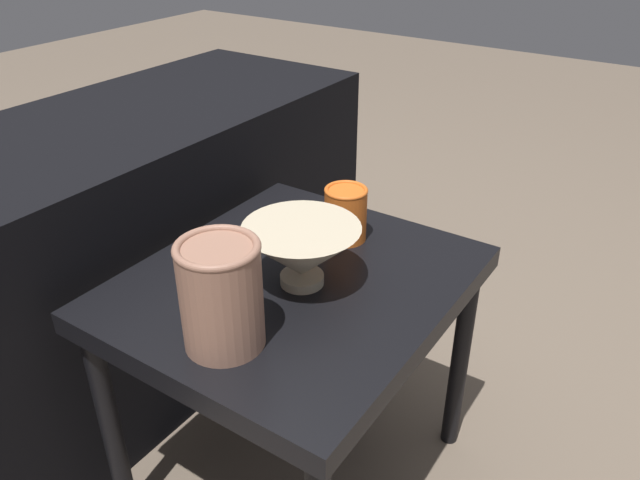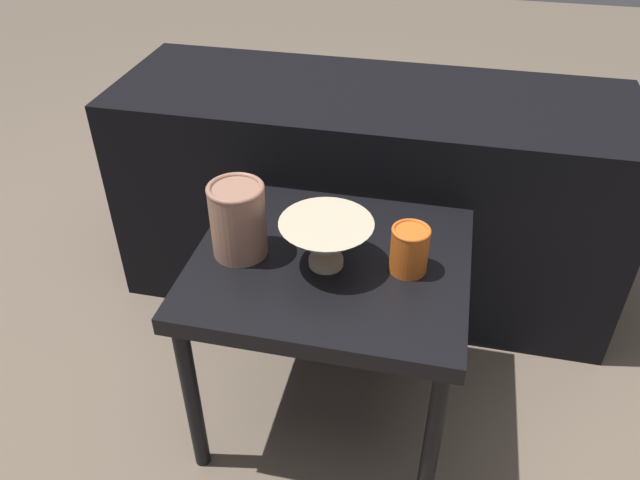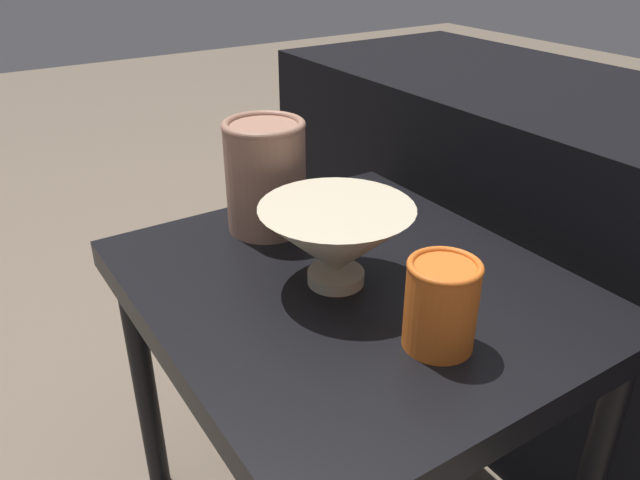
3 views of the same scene
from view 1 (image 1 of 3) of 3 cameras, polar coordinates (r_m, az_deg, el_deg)
name	(u,v)px [view 1 (image 1 of 3)]	position (r m, az deg, el deg)	size (l,w,h in m)	color
ground_plane	(299,472)	(1.40, -1.93, -20.41)	(8.00, 8.00, 0.00)	#6B5B4C
table	(295,305)	(1.11, -2.30, -6.00)	(0.59, 0.52, 0.49)	black
couch_backdrop	(100,266)	(1.51, -19.47, -2.25)	(1.43, 0.50, 0.64)	black
bowl	(302,252)	(1.03, -1.70, -1.11)	(0.20, 0.20, 0.11)	#C1B293
vase_textured_left	(221,294)	(0.89, -9.04, -4.86)	(0.12, 0.12, 0.17)	#996B56
vase_colorful_right	(347,213)	(1.16, 2.50, 2.45)	(0.08, 0.08, 0.10)	orange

